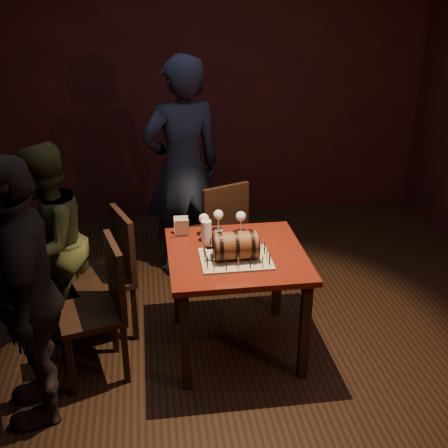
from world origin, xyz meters
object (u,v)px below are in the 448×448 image
object	(u,v)px
pub_table	(236,267)
barrel_cake	(236,246)
wine_glass_right	(241,217)
person_back	(183,169)
chair_left_rear	(112,268)
chair_left_front	(102,302)
chair_back	(220,229)
person_left_rear	(48,245)
wine_glass_mid	(218,216)
wine_glass_left	(204,220)
person_left_front	(27,294)
pint_of_ale	(206,231)

from	to	relation	value
pub_table	barrel_cake	size ratio (longest dim) A/B	2.67
wine_glass_right	person_back	size ratio (longest dim) A/B	0.09
chair_left_rear	person_back	world-z (taller)	person_back
chair_left_rear	chair_left_front	distance (m)	0.45
chair_back	person_left_rear	size ratio (longest dim) A/B	0.65
wine_glass_right	wine_glass_mid	bearing A→B (deg)	161.92
wine_glass_left	person_back	xyz separation A→B (m)	(-0.08, 0.90, 0.07)
pub_table	person_left_front	bearing A→B (deg)	-160.51
pub_table	person_left_rear	bearing A→B (deg)	163.87
chair_back	person_left_front	world-z (taller)	person_left_front
wine_glass_left	chair_back	world-z (taller)	chair_back
wine_glass_right	chair_left_front	xyz separation A→B (m)	(-0.96, -0.43, -0.35)
pub_table	person_left_front	distance (m)	1.34
barrel_cake	person_back	world-z (taller)	person_back
pint_of_ale	person_left_front	world-z (taller)	person_left_front
pint_of_ale	barrel_cake	bearing A→B (deg)	-62.87
person_left_rear	chair_left_rear	bearing A→B (deg)	104.89
person_left_rear	person_left_front	bearing A→B (deg)	21.49
chair_left_rear	person_left_front	world-z (taller)	person_left_front
chair_left_front	person_left_front	world-z (taller)	person_left_front
barrel_cake	person_left_rear	distance (m)	1.33
wine_glass_right	pint_of_ale	size ratio (longest dim) A/B	1.07
chair_back	person_left_front	distance (m)	1.84
wine_glass_left	barrel_cake	bearing A→B (deg)	-68.21
wine_glass_left	person_back	bearing A→B (deg)	95.03
person_left_rear	wine_glass_left	bearing A→B (deg)	107.65
chair_left_front	chair_back	bearing A→B (deg)	48.24
wine_glass_left	pub_table	bearing A→B (deg)	-59.02
chair_left_rear	chair_left_front	world-z (taller)	same
pub_table	person_back	xyz separation A→B (m)	(-0.26, 1.21, 0.30)
pint_of_ale	chair_left_front	xyz separation A→B (m)	(-0.71, -0.33, -0.30)
wine_glass_left	wine_glass_mid	bearing A→B (deg)	26.29
wine_glass_right	chair_back	bearing A→B (deg)	97.41
barrel_cake	chair_back	distance (m)	1.02
pub_table	person_back	bearing A→B (deg)	102.22
person_back	pint_of_ale	bearing A→B (deg)	78.50
barrel_cake	chair_left_rear	distance (m)	0.98
chair_left_rear	wine_glass_mid	bearing A→B (deg)	2.68
chair_left_rear	person_left_rear	xyz separation A→B (m)	(-0.42, 0.04, 0.19)
pub_table	chair_left_rear	bearing A→B (deg)	159.18
chair_back	chair_left_rear	bearing A→B (deg)	-146.87
chair_left_front	pub_table	bearing A→B (deg)	7.95
person_back	person_left_front	distance (m)	1.93
pub_table	person_left_rear	size ratio (longest dim) A/B	0.63
barrel_cake	chair_left_rear	xyz separation A→B (m)	(-0.82, 0.42, -0.33)
pint_of_ale	person_left_rear	bearing A→B (deg)	171.59
wine_glass_right	chair_back	distance (m)	0.67
wine_glass_mid	pint_of_ale	distance (m)	0.19
pint_of_ale	person_back	bearing A→B (deg)	94.84
person_left_rear	barrel_cake	bearing A→B (deg)	90.50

